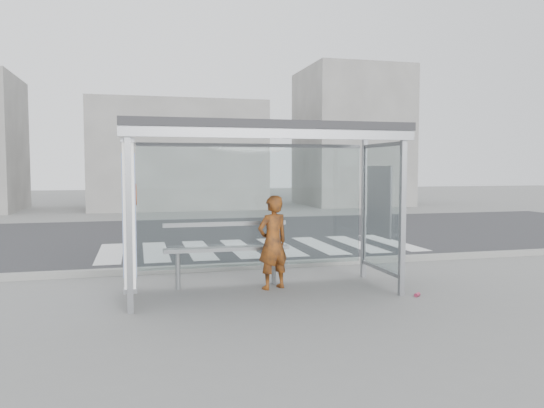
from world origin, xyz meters
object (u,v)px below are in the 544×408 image
(bench, at_px, (227,249))
(soda_can, at_px, (417,295))
(person, at_px, (273,242))
(bus_shelter, at_px, (239,166))

(bench, bearing_deg, soda_can, -27.75)
(soda_can, bearing_deg, person, 152.14)
(soda_can, bearing_deg, bench, 152.25)
(person, distance_m, soda_can, 2.37)
(bus_shelter, distance_m, person, 1.37)
(bus_shelter, xyz_separation_m, soda_can, (2.57, -0.89, -1.95))
(person, distance_m, bench, 0.79)
(soda_can, bearing_deg, bus_shelter, 160.92)
(bench, bearing_deg, bus_shelter, -78.23)
(person, relative_size, bench, 0.74)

